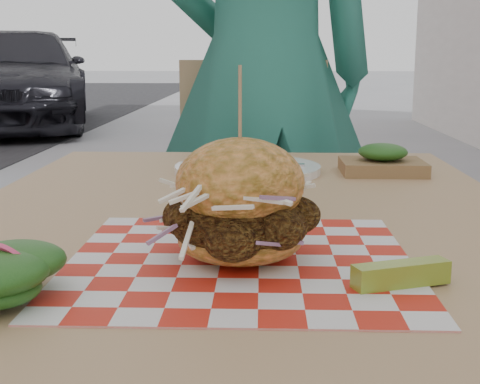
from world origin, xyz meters
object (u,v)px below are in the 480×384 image
(diner, at_px, (264,72))
(car_dark, at_px, (17,79))
(patio_chair, at_px, (254,205))
(sandwich, at_px, (240,208))
(patio_table, at_px, (242,271))

(diner, xyz_separation_m, car_dark, (-3.34, 7.21, -0.27))
(car_dark, distance_m, patio_chair, 7.98)
(patio_chair, bearing_deg, sandwich, -86.57)
(diner, height_order, patio_chair, diner)
(diner, distance_m, patio_chair, 0.37)
(patio_table, xyz_separation_m, sandwich, (0.00, -0.21, 0.14))
(diner, distance_m, patio_table, 1.02)
(diner, xyz_separation_m, patio_table, (-0.03, -0.99, -0.25))
(sandwich, bearing_deg, car_dark, 111.50)
(diner, distance_m, car_dark, 7.95)
(diner, bearing_deg, patio_table, 76.42)
(diner, distance_m, sandwich, 1.20)
(patio_chair, bearing_deg, car_dark, 118.08)
(diner, relative_size, patio_table, 1.53)
(car_dark, xyz_separation_m, sandwich, (3.31, -8.41, 0.16))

